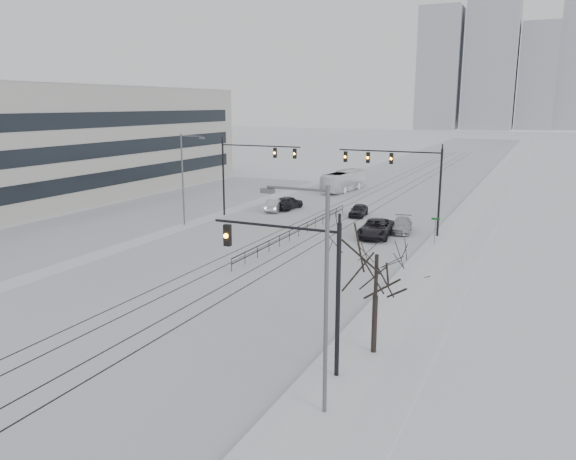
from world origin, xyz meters
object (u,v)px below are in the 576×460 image
(sedan_sb_inner, at_px, (288,203))
(sedan_nb_right, at_px, (402,225))
(bare_tree, at_px, (377,265))
(sedan_nb_far, at_px, (359,210))
(sedan_sb_outer, at_px, (275,205))
(traffic_mast_near, at_px, (303,275))
(sedan_nb_front, at_px, (376,228))
(box_truck, at_px, (344,181))

(sedan_sb_inner, relative_size, sedan_nb_right, 1.01)
(bare_tree, bearing_deg, sedan_sb_inner, 121.01)
(sedan_sb_inner, distance_m, sedan_nb_far, 8.61)
(sedan_sb_outer, bearing_deg, traffic_mast_near, 106.23)
(sedan_sb_inner, bearing_deg, sedan_nb_front, 151.05)
(sedan_nb_right, bearing_deg, traffic_mast_near, -93.93)
(bare_tree, distance_m, sedan_sb_inner, 38.60)
(bare_tree, bearing_deg, traffic_mast_near, -128.76)
(sedan_sb_outer, bearing_deg, sedan_nb_far, 175.17)
(sedan_nb_front, xyz_separation_m, sedan_nb_right, (1.62, 2.96, -0.14))
(traffic_mast_near, distance_m, sedan_nb_front, 27.49)
(sedan_sb_inner, relative_size, sedan_nb_far, 1.18)
(traffic_mast_near, relative_size, sedan_nb_front, 1.23)
(bare_tree, height_order, sedan_sb_outer, bare_tree)
(sedan_sb_outer, relative_size, sedan_nb_right, 0.91)
(box_truck, bearing_deg, sedan_sb_inner, 91.62)
(sedan_sb_inner, height_order, sedan_nb_far, sedan_sb_inner)
(traffic_mast_near, height_order, sedan_nb_front, traffic_mast_near)
(sedan_nb_right, relative_size, sedan_nb_far, 1.17)
(traffic_mast_near, bearing_deg, sedan_nb_right, 95.29)
(sedan_sb_inner, xyz_separation_m, sedan_nb_right, (14.62, -6.10, -0.12))
(sedan_nb_far, bearing_deg, sedan_nb_front, -67.73)
(traffic_mast_near, xyz_separation_m, sedan_nb_front, (-4.38, 26.88, -3.77))
(traffic_mast_near, distance_m, sedan_sb_outer, 38.99)
(bare_tree, bearing_deg, sedan_nb_right, 100.92)
(sedan_nb_right, distance_m, box_truck, 25.65)
(sedan_sb_inner, bearing_deg, sedan_nb_right, 163.27)
(sedan_nb_far, bearing_deg, bare_tree, -76.00)
(sedan_nb_right, distance_m, sedan_nb_far, 8.20)
(sedan_sb_inner, relative_size, box_truck, 0.45)
(sedan_sb_inner, bearing_deg, sedan_sb_outer, 69.00)
(traffic_mast_near, relative_size, box_truck, 0.69)
(traffic_mast_near, bearing_deg, sedan_nb_front, 99.26)
(sedan_nb_front, bearing_deg, sedan_nb_far, 112.28)
(sedan_sb_inner, xyz_separation_m, sedan_nb_far, (8.60, -0.53, -0.12))
(sedan_nb_right, bearing_deg, box_truck, 112.30)
(sedan_nb_front, bearing_deg, sedan_nb_right, 56.25)
(sedan_nb_right, xyz_separation_m, box_truck, (-13.41, 21.85, 0.75))
(sedan_sb_inner, bearing_deg, traffic_mast_near, 121.72)
(sedan_nb_right, relative_size, box_truck, 0.45)
(traffic_mast_near, xyz_separation_m, bare_tree, (2.41, 3.00, -0.07))
(traffic_mast_near, height_order, sedan_nb_right, traffic_mast_near)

